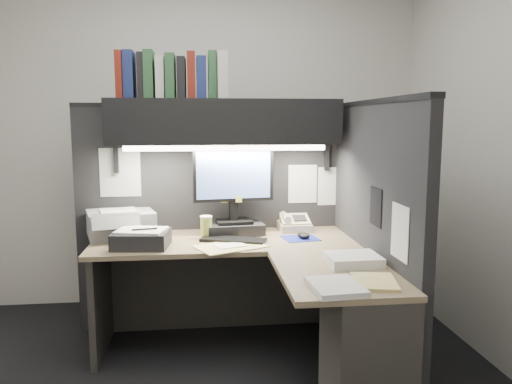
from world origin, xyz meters
TOP-DOWN VIEW (x-y plane):
  - wall_back at (0.00, 1.50)m, footprint 3.50×0.04m
  - wall_front at (0.00, -1.50)m, footprint 3.50×0.04m
  - partition_back at (0.03, 0.93)m, footprint 1.90×0.06m
  - partition_right at (0.98, 0.18)m, footprint 0.06×1.50m
  - desk at (0.43, -0.00)m, footprint 1.70×1.53m
  - overhead_shelf at (0.12, 0.75)m, footprint 1.55×0.34m
  - task_light_tube at (0.12, 0.61)m, footprint 1.32×0.04m
  - monitor at (0.18, 0.71)m, footprint 0.55×0.29m
  - keyboard at (0.16, 0.50)m, footprint 0.44×0.28m
  - mousepad at (0.61, 0.53)m, footprint 0.25×0.24m
  - mouse at (0.63, 0.51)m, footprint 0.11×0.13m
  - telephone at (0.62, 0.78)m, footprint 0.22×0.23m
  - coffee_cup at (-0.01, 0.61)m, footprint 0.10×0.10m
  - printer at (-0.59, 0.75)m, footprint 0.51×0.46m
  - notebook_stack at (-0.41, 0.42)m, footprint 0.36×0.31m
  - open_folder at (0.13, 0.36)m, footprint 0.49×0.42m
  - paper_stack_a at (0.77, -0.10)m, footprint 0.29×0.24m
  - paper_stack_b at (0.57, -0.49)m, footprint 0.25×0.30m
  - manila_stack at (0.78, -0.42)m, footprint 0.25×0.30m
  - binder_row at (-0.21, 0.75)m, footprint 0.72×0.26m
  - pinned_papers at (0.42, 0.56)m, footprint 1.76×1.31m

SIDE VIEW (x-z plane):
  - desk at x=0.43m, z-range 0.08..0.81m
  - mousepad at x=0.61m, z-range 0.73..0.73m
  - open_folder at x=0.13m, z-range 0.73..0.74m
  - manila_stack at x=0.78m, z-range 0.73..0.74m
  - keyboard at x=0.16m, z-range 0.73..0.75m
  - paper_stack_b at x=0.57m, z-range 0.73..0.76m
  - mouse at x=0.63m, z-range 0.73..0.77m
  - paper_stack_a at x=0.77m, z-range 0.73..0.78m
  - telephone at x=0.62m, z-range 0.73..0.82m
  - notebook_stack at x=-0.41m, z-range 0.73..0.83m
  - partition_back at x=0.03m, z-range 0.00..1.60m
  - partition_right at x=0.98m, z-range 0.00..1.60m
  - coffee_cup at x=-0.01m, z-range 0.73..0.87m
  - printer at x=-0.59m, z-range 0.73..0.90m
  - monitor at x=0.18m, z-range 0.67..1.26m
  - pinned_papers at x=0.42m, z-range 0.80..1.31m
  - task_light_tube at x=0.12m, z-range 1.31..1.35m
  - wall_back at x=0.00m, z-range 0.00..2.70m
  - wall_front at x=0.00m, z-range 0.00..2.70m
  - overhead_shelf at x=0.12m, z-range 1.35..1.65m
  - binder_row at x=-0.21m, z-range 1.64..1.95m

